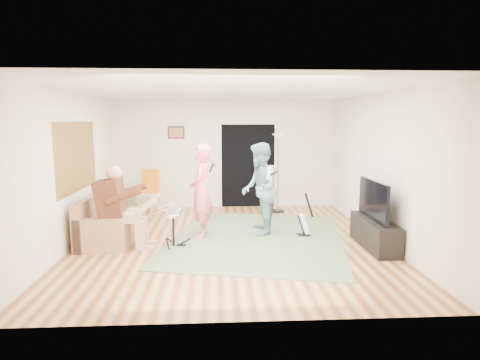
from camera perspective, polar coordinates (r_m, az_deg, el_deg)
The scene contains 19 objects.
floor at distance 7.45m, azimuth -1.41°, elevation -8.67°, with size 6.00×6.00×0.00m, color brown.
walls at distance 7.17m, azimuth -1.45°, elevation 1.70°, with size 5.50×6.00×2.70m, color beige, non-canonical shape.
ceiling at distance 7.14m, azimuth -1.49°, elevation 12.52°, with size 6.00×6.00×0.00m, color white.
window_blinds at distance 7.77m, azimuth -22.20°, elevation 3.08°, with size 2.05×2.05×0.00m, color olive.
doorway at distance 10.20m, azimuth 1.15°, elevation 2.01°, with size 2.10×2.10×0.00m, color black.
picture_frame at distance 10.17m, azimuth -9.08°, elevation 6.69°, with size 0.42×0.03×0.32m, color #3F2314.
area_rug at distance 7.60m, azimuth 2.44°, elevation -8.26°, with size 3.09×3.82×0.02m, color #576C41.
sofa at distance 8.01m, azimuth -18.19°, elevation -5.83°, with size 0.84×2.04×0.83m.
drummer at distance 7.23m, azimuth -16.31°, elevation -4.93°, with size 0.94×0.52×1.44m.
drum_kit at distance 7.15m, azimuth -9.45°, elevation -7.10°, with size 0.36×0.64×0.66m.
singer at distance 7.58m, azimuth -5.56°, elevation -1.55°, with size 0.64×0.42×1.76m, color #FE716E.
microphone at distance 7.51m, azimuth -4.08°, elevation 1.72°, with size 0.06×0.06×0.24m, color black, non-canonical shape.
guitarist at distance 7.71m, azimuth 2.81°, elevation -1.28°, with size 0.87×0.67×1.78m, color #6A8C9B.
guitar_held at distance 7.69m, azimuth 4.31°, elevation 1.09°, with size 0.12×0.60×0.26m, color white, non-canonical shape.
guitar_spare at distance 7.80m, azimuth 9.10°, elevation -6.16°, with size 0.30×0.27×0.84m.
torchiere_lamp at distance 9.61m, azimuth 5.44°, elevation 3.01°, with size 0.34×0.34×1.88m.
dining_chair at distance 9.59m, azimuth -13.05°, elevation -2.65°, with size 0.57×0.59×1.07m.
tv_cabinet at distance 7.41m, azimuth 18.58°, elevation -7.20°, with size 0.40×1.40×0.50m, color black.
television at distance 7.26m, azimuth 18.44°, elevation -2.65°, with size 0.06×1.20×0.66m, color black.
Camera 1 is at (-0.21, -7.12, 2.19)m, focal length 30.00 mm.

